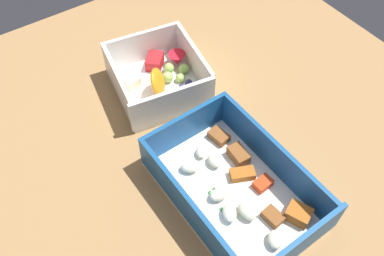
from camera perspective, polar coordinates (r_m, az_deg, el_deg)
name	(u,v)px	position (r cm, az deg, el deg)	size (l,w,h in cm)	color
table_surface	(197,151)	(59.57, 0.75, -3.17)	(80.00, 80.00, 2.00)	#9E7547
pasta_container	(235,187)	(53.37, 5.97, -8.18)	(22.28, 14.69, 5.98)	white
fruit_bowl	(159,77)	(64.94, -4.55, 7.05)	(16.13, 15.34, 6.18)	white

